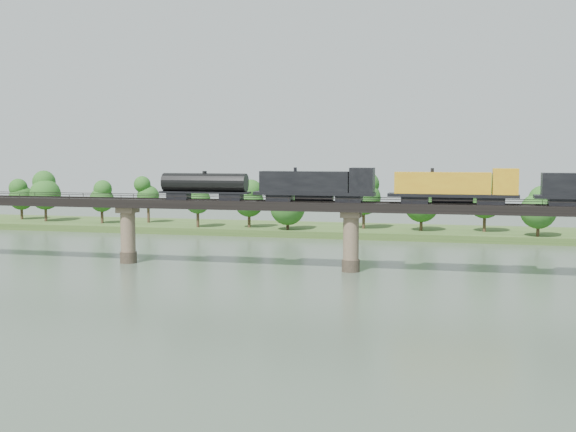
# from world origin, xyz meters

# --- Properties ---
(ground) EXTENTS (400.00, 400.00, 0.00)m
(ground) POSITION_xyz_m (0.00, 0.00, 0.00)
(ground) COLOR #374638
(ground) RESTS_ON ground
(far_bank) EXTENTS (300.00, 24.00, 1.60)m
(far_bank) POSITION_xyz_m (0.00, 85.00, 0.80)
(far_bank) COLOR #345020
(far_bank) RESTS_ON ground
(bridge) EXTENTS (236.00, 30.00, 11.50)m
(bridge) POSITION_xyz_m (0.00, 30.00, 5.46)
(bridge) COLOR #473A2D
(bridge) RESTS_ON ground
(bridge_superstructure) EXTENTS (220.00, 4.90, 0.75)m
(bridge_superstructure) POSITION_xyz_m (0.00, 30.00, 11.79)
(bridge_superstructure) COLOR black
(bridge_superstructure) RESTS_ON bridge
(far_treeline) EXTENTS (289.06, 17.54, 13.60)m
(far_treeline) POSITION_xyz_m (-8.21, 80.52, 8.83)
(far_treeline) COLOR #382619
(far_treeline) RESTS_ON far_bank
(freight_train) EXTENTS (82.16, 3.20, 5.65)m
(freight_train) POSITION_xyz_m (8.88, 30.00, 14.20)
(freight_train) COLOR black
(freight_train) RESTS_ON bridge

